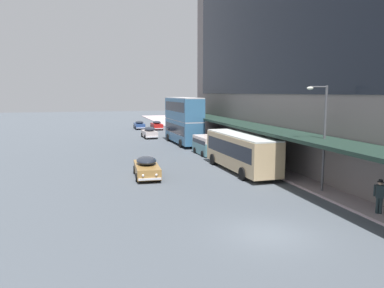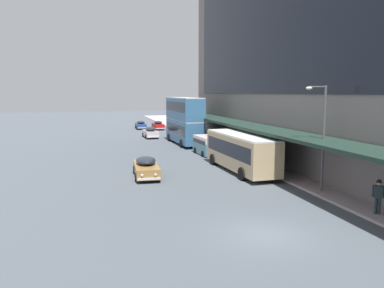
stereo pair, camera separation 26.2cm
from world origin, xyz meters
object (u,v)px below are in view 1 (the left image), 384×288
vw_van (206,144)px  pedestrian_at_kerb (380,195)px  transit_bus_kerbside_front (183,119)px  sedan_trailing_near (149,132)px  street_lamp (322,130)px  sedan_far_back (139,125)px  transit_bus_kerbside_rear (241,150)px  fire_hydrant (257,160)px  sedan_oncoming_front (147,167)px  sedan_lead_mid (157,125)px

vw_van → pedestrian_at_kerb: pedestrian_at_kerb is taller
transit_bus_kerbside_front → sedan_trailing_near: 8.67m
pedestrian_at_kerb → street_lamp: street_lamp is taller
sedan_trailing_near → sedan_far_back: size_ratio=1.00×
transit_bus_kerbside_rear → pedestrian_at_kerb: (2.67, -12.70, -0.62)m
pedestrian_at_kerb → fire_hydrant: bearing=90.9°
pedestrian_at_kerb → street_lamp: bearing=93.6°
transit_bus_kerbside_rear → sedan_far_back: 39.50m
transit_bus_kerbside_rear → sedan_oncoming_front: size_ratio=2.01×
transit_bus_kerbside_rear → transit_bus_kerbside_front: bearing=91.9°
pedestrian_at_kerb → fire_hydrant: 14.70m
transit_bus_kerbside_rear → pedestrian_at_kerb: bearing=-78.1°
sedan_trailing_near → street_lamp: 33.83m
sedan_lead_mid → sedan_oncoming_front: size_ratio=0.88×
vw_van → transit_bus_kerbside_front: bearing=92.2°
sedan_trailing_near → sedan_oncoming_front: (-4.10, -25.32, -0.03)m
street_lamp → sedan_oncoming_front: bearing=142.9°
sedan_trailing_near → sedan_oncoming_front: sedan_trailing_near is taller
transit_bus_kerbside_rear → vw_van: 9.02m
transit_bus_kerbside_front → sedan_lead_mid: (-0.07, 19.75, -2.43)m
transit_bus_kerbside_front → street_lamp: 25.61m
transit_bus_kerbside_front → sedan_far_back: 22.04m
sedan_far_back → transit_bus_kerbside_front: bearing=-82.3°
sedan_lead_mid → sedan_far_back: 3.46m
sedan_trailing_near → sedan_oncoming_front: bearing=-99.2°
sedan_trailing_near → transit_bus_kerbside_rear: bearing=-81.4°
transit_bus_kerbside_rear → street_lamp: 8.48m
transit_bus_kerbside_rear → sedan_trailing_near: 25.60m
fire_hydrant → vw_van: bearing=111.0°
sedan_oncoming_front → sedan_far_back: bearing=83.6°
fire_hydrant → pedestrian_at_kerb: bearing=-89.1°
sedan_lead_mid → sedan_far_back: size_ratio=0.98×
sedan_lead_mid → pedestrian_at_kerb: bearing=-86.2°
sedan_trailing_near → sedan_lead_mid: bearing=75.3°
sedan_trailing_near → pedestrian_at_kerb: pedestrian_at_kerb is taller
transit_bus_kerbside_rear → fire_hydrant: size_ratio=14.30×
fire_hydrant → sedan_oncoming_front: bearing=-169.0°
vw_van → sedan_oncoming_front: bearing=-130.4°
transit_bus_kerbside_rear → sedan_oncoming_front: (-7.92, -0.03, -1.03)m
transit_bus_kerbside_front → street_lamp: street_lamp is taller
sedan_lead_mid → sedan_oncoming_front: sedan_lead_mid is taller
sedan_oncoming_front → vw_van: bearing=49.6°
transit_bus_kerbside_rear → fire_hydrant: bearing=39.2°
sedan_oncoming_front → street_lamp: bearing=-37.1°
street_lamp → fire_hydrant: (0.07, 9.78, -3.66)m
transit_bus_kerbside_rear → sedan_trailing_near: bearing=98.6°
transit_bus_kerbside_front → sedan_trailing_near: (-3.24, 7.67, -2.41)m
transit_bus_kerbside_front → transit_bus_kerbside_rear: 17.69m
street_lamp → sedan_lead_mid: bearing=93.8°
sedan_trailing_near → fire_hydrant: 24.14m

